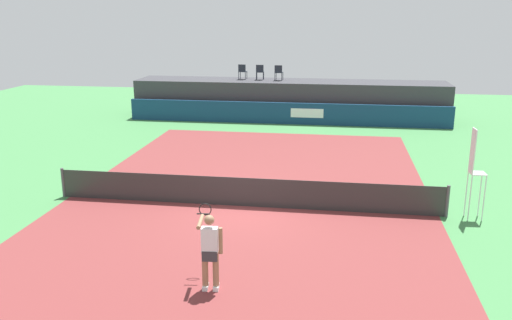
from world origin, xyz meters
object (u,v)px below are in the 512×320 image
Objects in this scene: net_post_far at (447,201)px; tennis_ball at (248,179)px; spectator_chair_far_left at (242,71)px; tennis_player at (210,249)px; spectator_chair_left at (260,71)px; umpire_chair at (474,168)px; spectator_chair_center at (279,72)px; net_post_near at (63,183)px.

net_post_far reaches higher than tennis_ball.
tennis_player is (2.96, -20.90, -1.73)m from spectator_chair_far_left.
spectator_chair_left is 0.32× the size of umpire_chair.
net_post_far is at bearing -22.88° from tennis_ball.
spectator_chair_far_left is 1.00× the size of spectator_chair_left.
spectator_chair_center is (1.12, -0.12, 0.00)m from spectator_chair_left.
spectator_chair_center is 16.43m from net_post_near.
spectator_chair_center reaches higher than net_post_far.
spectator_chair_center reaches higher than tennis_ball.
net_post_far is (7.97, -15.43, -2.19)m from spectator_chair_left.
umpire_chair reaches higher than tennis_ball.
spectator_chair_center is at bearing 92.17° from tennis_player.
spectator_chair_center reaches higher than umpire_chair.
tennis_player is at bearing -141.32° from umpire_chair.
umpire_chair is 2.76× the size of net_post_far.
umpire_chair is 1.56× the size of tennis_player.
umpire_chair is at bearing 38.68° from tennis_player.
umpire_chair is (7.51, -15.31, -1.11)m from spectator_chair_center.
tennis_ball is (-6.58, 2.77, -0.46)m from net_post_far.
net_post_near is at bearing -102.29° from spectator_chair_far_left.
tennis_ball is at bearing 157.12° from net_post_far.
tennis_ball is at bearing -83.73° from spectator_chair_left.
spectator_chair_left is 0.89× the size of net_post_far.
net_post_far is (12.40, 0.00, 0.00)m from net_post_near.
spectator_chair_far_left and spectator_chair_center have the same top height.
spectator_chair_left is at bearing -4.49° from spectator_chair_far_left.
umpire_chair is 7.91m from tennis_ball.
spectator_chair_far_left is at bearing 100.87° from tennis_ball.
net_post_near is 14.71× the size of tennis_ball.
net_post_near is (-4.43, -15.43, -2.19)m from spectator_chair_left.
tennis_ball is (2.44, -12.73, -2.66)m from spectator_chair_far_left.
spectator_chair_center is at bearing 114.10° from net_post_far.
spectator_chair_far_left is 21.18m from tennis_player.
spectator_chair_left is 13.06× the size of tennis_ball.
umpire_chair is 2.76× the size of net_post_near.
umpire_chair is at bearing -63.87° from spectator_chair_center.
tennis_player reaches higher than net_post_near.
spectator_chair_left is 17.72m from umpire_chair.
tennis_ball is (-0.52, 8.16, -0.92)m from tennis_player.
spectator_chair_far_left reaches higher than net_post_near.
spectator_chair_center reaches higher than tennis_player.
spectator_chair_left is 16.20m from net_post_near.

